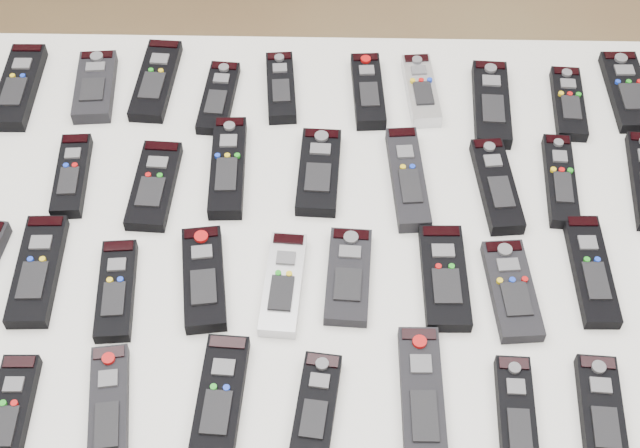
{
  "coord_description": "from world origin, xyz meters",
  "views": [
    {
      "loc": [
        0.11,
        -0.86,
        1.82
      ],
      "look_at": [
        0.1,
        -0.05,
        0.8
      ],
      "focal_mm": 50.0,
      "sensor_mm": 36.0,
      "label": 1
    }
  ],
  "objects_px": {
    "remote_1": "(95,87)",
    "remote_15": "(497,185)",
    "remote_21": "(204,278)",
    "remote_19": "(38,270)",
    "remote_10": "(72,175)",
    "remote_2": "(156,80)",
    "remote_35": "(602,415)",
    "remote_4": "(281,87)",
    "remote_31": "(220,399)",
    "table": "(320,255)",
    "remote_30": "(109,411)",
    "remote_26": "(591,270)",
    "remote_6": "(421,90)",
    "remote_5": "(368,91)",
    "remote_33": "(422,399)",
    "remote_3": "(219,98)",
    "remote_23": "(348,276)",
    "remote_0": "(19,87)",
    "remote_9": "(628,91)",
    "remote_7": "(491,104)",
    "remote_25": "(512,290)",
    "remote_16": "(560,180)",
    "remote_22": "(283,284)",
    "remote_13": "(319,172)",
    "remote_11": "(154,185)",
    "remote_12": "(228,167)",
    "remote_24": "(444,277)",
    "remote_8": "(568,103)",
    "remote_14": "(408,178)",
    "remote_32": "(316,408)",
    "remote_20": "(116,290)",
    "remote_29": "(10,414)",
    "remote_34": "(517,417)"
  },
  "relations": [
    {
      "from": "remote_1",
      "to": "remote_15",
      "type": "relative_size",
      "value": 0.87
    },
    {
      "from": "remote_21",
      "to": "remote_19",
      "type": "bearing_deg",
      "value": 169.59
    },
    {
      "from": "remote_10",
      "to": "remote_2",
      "type": "bearing_deg",
      "value": 61.17
    },
    {
      "from": "remote_35",
      "to": "remote_4",
      "type": "bearing_deg",
      "value": 129.84
    },
    {
      "from": "remote_2",
      "to": "remote_31",
      "type": "distance_m",
      "value": 0.61
    },
    {
      "from": "table",
      "to": "remote_30",
      "type": "relative_size",
      "value": 6.94
    },
    {
      "from": "remote_26",
      "to": "remote_6",
      "type": "bearing_deg",
      "value": 120.65
    },
    {
      "from": "remote_5",
      "to": "remote_31",
      "type": "relative_size",
      "value": 0.92
    },
    {
      "from": "remote_31",
      "to": "remote_33",
      "type": "distance_m",
      "value": 0.26
    },
    {
      "from": "remote_3",
      "to": "remote_23",
      "type": "bearing_deg",
      "value": -54.46
    },
    {
      "from": "remote_0",
      "to": "remote_9",
      "type": "bearing_deg",
      "value": -0.05
    },
    {
      "from": "remote_0",
      "to": "remote_15",
      "type": "xyz_separation_m",
      "value": [
        0.78,
        -0.2,
        0.0
      ]
    },
    {
      "from": "remote_6",
      "to": "remote_7",
      "type": "xyz_separation_m",
      "value": [
        0.11,
        -0.03,
        -0.0
      ]
    },
    {
      "from": "remote_15",
      "to": "remote_25",
      "type": "bearing_deg",
      "value": -95.07
    },
    {
      "from": "remote_16",
      "to": "remote_22",
      "type": "relative_size",
      "value": 1.06
    },
    {
      "from": "remote_13",
      "to": "remote_23",
      "type": "distance_m",
      "value": 0.2
    },
    {
      "from": "remote_5",
      "to": "remote_23",
      "type": "xyz_separation_m",
      "value": [
        -0.03,
        -0.38,
        -0.0
      ]
    },
    {
      "from": "remote_11",
      "to": "remote_12",
      "type": "height_order",
      "value": "remote_12"
    },
    {
      "from": "remote_3",
      "to": "remote_7",
      "type": "relative_size",
      "value": 0.86
    },
    {
      "from": "remote_24",
      "to": "table",
      "type": "bearing_deg",
      "value": 153.41
    },
    {
      "from": "table",
      "to": "remote_31",
      "type": "xyz_separation_m",
      "value": [
        -0.12,
        -0.28,
        0.07
      ]
    },
    {
      "from": "remote_11",
      "to": "remote_21",
      "type": "relative_size",
      "value": 0.99
    },
    {
      "from": "remote_7",
      "to": "remote_10",
      "type": "distance_m",
      "value": 0.68
    },
    {
      "from": "remote_1",
      "to": "remote_24",
      "type": "relative_size",
      "value": 0.91
    },
    {
      "from": "remote_8",
      "to": "remote_15",
      "type": "relative_size",
      "value": 0.89
    },
    {
      "from": "remote_10",
      "to": "remote_26",
      "type": "bearing_deg",
      "value": -15.84
    },
    {
      "from": "remote_13",
      "to": "remote_14",
      "type": "height_order",
      "value": "remote_14"
    },
    {
      "from": "remote_4",
      "to": "remote_31",
      "type": "relative_size",
      "value": 0.87
    },
    {
      "from": "remote_2",
      "to": "remote_19",
      "type": "bearing_deg",
      "value": -102.53
    },
    {
      "from": "remote_19",
      "to": "remote_21",
      "type": "distance_m",
      "value": 0.24
    },
    {
      "from": "remote_11",
      "to": "remote_16",
      "type": "relative_size",
      "value": 0.95
    },
    {
      "from": "remote_16",
      "to": "remote_19",
      "type": "height_order",
      "value": "same"
    },
    {
      "from": "remote_32",
      "to": "remote_9",
      "type": "bearing_deg",
      "value": 56.25
    },
    {
      "from": "remote_20",
      "to": "remote_13",
      "type": "bearing_deg",
      "value": 34.26
    },
    {
      "from": "remote_14",
      "to": "remote_30",
      "type": "distance_m",
      "value": 0.56
    },
    {
      "from": "remote_5",
      "to": "remote_31",
      "type": "bearing_deg",
      "value": -112.35
    },
    {
      "from": "remote_2",
      "to": "remote_16",
      "type": "distance_m",
      "value": 0.68
    },
    {
      "from": "remote_6",
      "to": "remote_26",
      "type": "xyz_separation_m",
      "value": [
        0.22,
        -0.36,
        -0.0
      ]
    },
    {
      "from": "remote_21",
      "to": "remote_24",
      "type": "xyz_separation_m",
      "value": [
        0.34,
        0.01,
        -0.0
      ]
    },
    {
      "from": "remote_2",
      "to": "remote_22",
      "type": "height_order",
      "value": "same"
    },
    {
      "from": "remote_8",
      "to": "remote_6",
      "type": "bearing_deg",
      "value": 177.56
    },
    {
      "from": "remote_16",
      "to": "remote_29",
      "type": "height_order",
      "value": "same"
    },
    {
      "from": "remote_12",
      "to": "remote_32",
      "type": "height_order",
      "value": "remote_12"
    },
    {
      "from": "remote_1",
      "to": "remote_8",
      "type": "height_order",
      "value": "remote_1"
    },
    {
      "from": "remote_19",
      "to": "remote_34",
      "type": "distance_m",
      "value": 0.69
    },
    {
      "from": "remote_2",
      "to": "remote_3",
      "type": "xyz_separation_m",
      "value": [
        0.11,
        -0.04,
        -0.0
      ]
    },
    {
      "from": "table",
      "to": "remote_25",
      "type": "xyz_separation_m",
      "value": [
        0.27,
        -0.1,
        0.07
      ]
    },
    {
      "from": "remote_6",
      "to": "remote_33",
      "type": "height_order",
      "value": "remote_6"
    },
    {
      "from": "remote_5",
      "to": "remote_24",
      "type": "distance_m",
      "value": 0.39
    },
    {
      "from": "remote_5",
      "to": "remote_33",
      "type": "xyz_separation_m",
      "value": [
        0.06,
        -0.57,
        -0.0
      ]
    }
  ]
}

